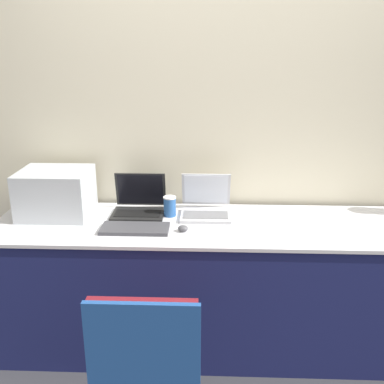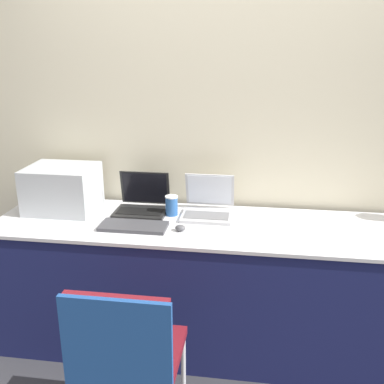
# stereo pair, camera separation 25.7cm
# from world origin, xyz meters

# --- Properties ---
(ground_plane) EXTENTS (14.00, 14.00, 0.00)m
(ground_plane) POSITION_xyz_m (0.00, 0.00, 0.00)
(ground_plane) COLOR #333338
(wall_back) EXTENTS (8.00, 0.05, 2.60)m
(wall_back) POSITION_xyz_m (0.00, 0.71, 1.30)
(wall_back) COLOR beige
(wall_back) RESTS_ON ground_plane
(table) EXTENTS (2.58, 0.66, 0.80)m
(table) POSITION_xyz_m (0.00, 0.32, 0.40)
(table) COLOR #191E51
(table) RESTS_ON ground_plane
(printer) EXTENTS (0.41, 0.34, 0.28)m
(printer) POSITION_xyz_m (-0.96, 0.43, 0.95)
(printer) COLOR #B2B7BC
(printer) RESTS_ON table
(laptop_left) EXTENTS (0.31, 0.26, 0.23)m
(laptop_left) POSITION_xyz_m (-0.47, 0.47, 0.85)
(laptop_left) COLOR black
(laptop_left) RESTS_ON table
(laptop_right) EXTENTS (0.30, 0.31, 0.23)m
(laptop_right) POSITION_xyz_m (-0.06, 0.48, 0.85)
(laptop_right) COLOR #B7B7BC
(laptop_right) RESTS_ON table
(external_keyboard) EXTENTS (0.38, 0.17, 0.02)m
(external_keyboard) POSITION_xyz_m (-0.45, 0.21, 0.81)
(external_keyboard) COLOR #3D3D42
(external_keyboard) RESTS_ON table
(coffee_cup) EXTENTS (0.08, 0.08, 0.12)m
(coffee_cup) POSITION_xyz_m (-0.28, 0.44, 0.86)
(coffee_cup) COLOR #285699
(coffee_cup) RESTS_ON table
(mouse) EXTENTS (0.06, 0.05, 0.03)m
(mouse) POSITION_xyz_m (-0.18, 0.20, 0.82)
(mouse) COLOR #4C4C51
(mouse) RESTS_ON table
(chair) EXTENTS (0.44, 0.44, 0.88)m
(chair) POSITION_xyz_m (-0.29, -0.55, 0.57)
(chair) COLOR maroon
(chair) RESTS_ON ground_plane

